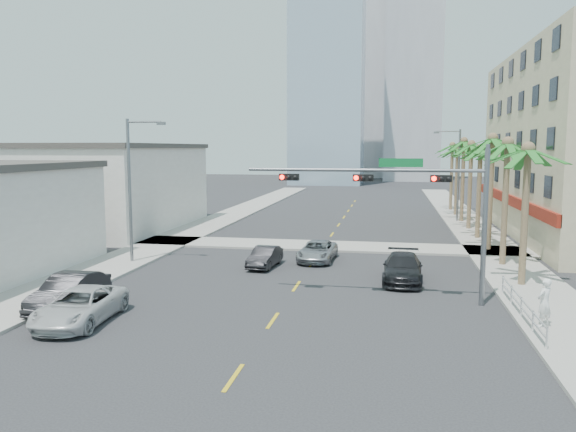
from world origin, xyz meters
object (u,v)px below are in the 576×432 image
object	(u,v)px
car_parked_mid	(69,292)
pedestrian	(544,303)
traffic_signal_mast	(413,195)
car_lane_left	(265,257)
car_lane_center	(317,251)
car_lane_right	(403,268)
car_parked_far	(80,306)

from	to	relation	value
car_parked_mid	pedestrian	distance (m)	20.29
traffic_signal_mast	car_lane_left	bearing A→B (deg)	142.72
car_lane_left	pedestrian	distance (m)	16.66
car_lane_left	car_lane_center	size ratio (longest dim) A/B	0.82
car_lane_right	pedestrian	xyz separation A→B (m)	(5.38, -7.37, 0.39)
car_parked_mid	car_lane_left	distance (m)	12.32
car_lane_right	pedestrian	distance (m)	9.13
car_parked_far	car_lane_right	size ratio (longest dim) A/B	1.00
car_parked_far	car_lane_center	world-z (taller)	car_parked_far
car_lane_center	car_lane_right	xyz separation A→B (m)	(5.29, -4.71, 0.10)
pedestrian	car_lane_left	bearing A→B (deg)	-77.51
car_lane_left	car_lane_center	bearing A→B (deg)	44.45
car_lane_center	car_lane_right	bearing A→B (deg)	-38.88
traffic_signal_mast	pedestrian	xyz separation A→B (m)	(5.09, -3.20, -3.93)
car_parked_mid	car_lane_center	distance (m)	15.97
car_lane_center	car_lane_right	distance (m)	7.08
car_lane_center	car_lane_right	size ratio (longest dim) A/B	0.90
car_parked_mid	car_lane_right	bearing A→B (deg)	27.99
car_parked_mid	car_lane_center	size ratio (longest dim) A/B	1.04
traffic_signal_mast	car_lane_left	xyz separation A→B (m)	(-8.48, 6.46, -4.44)
pedestrian	car_lane_right	bearing A→B (deg)	-95.97
car_lane_left	traffic_signal_mast	bearing A→B (deg)	-32.67
car_lane_right	car_lane_left	bearing A→B (deg)	165.94
car_parked_far	pedestrian	distance (m)	18.84
pedestrian	car_parked_far	bearing A→B (deg)	-34.50
car_lane_left	car_lane_right	world-z (taller)	car_lane_right
car_parked_far	car_lane_left	xyz separation A→B (m)	(5.10, 12.14, -0.09)
car_parked_far	car_lane_left	distance (m)	13.17
car_lane_right	car_lane_center	bearing A→B (deg)	139.83
traffic_signal_mast	car_parked_far	size ratio (longest dim) A/B	2.17
car_lane_left	car_lane_right	size ratio (longest dim) A/B	0.74
car_parked_mid	car_lane_left	xyz separation A→B (m)	(6.70, 10.33, -0.17)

